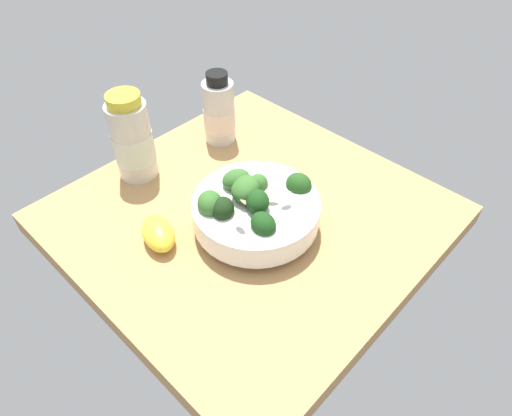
# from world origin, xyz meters

# --- Properties ---
(ground_plane) EXTENTS (0.57, 0.57, 0.04)m
(ground_plane) POSITION_xyz_m (0.00, 0.00, -0.02)
(ground_plane) COLOR tan
(bowl_of_broccoli) EXTENTS (0.20, 0.20, 0.10)m
(bowl_of_broccoli) POSITION_xyz_m (-0.02, -0.03, 0.04)
(bowl_of_broccoli) COLOR white
(bowl_of_broccoli) RESTS_ON ground_plane
(lemon_wedge) EXTENTS (0.07, 0.09, 0.04)m
(lemon_wedge) POSITION_xyz_m (-0.15, 0.05, 0.02)
(lemon_wedge) COLOR yellow
(lemon_wedge) RESTS_ON ground_plane
(bottle_tall) EXTENTS (0.06, 0.06, 0.14)m
(bottle_tall) POSITION_xyz_m (0.11, 0.19, 0.06)
(bottle_tall) COLOR beige
(bottle_tall) RESTS_ON ground_plane
(bottle_short) EXTENTS (0.07, 0.07, 0.16)m
(bottle_short) POSITION_xyz_m (-0.07, 0.22, 0.07)
(bottle_short) COLOR beige
(bottle_short) RESTS_ON ground_plane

